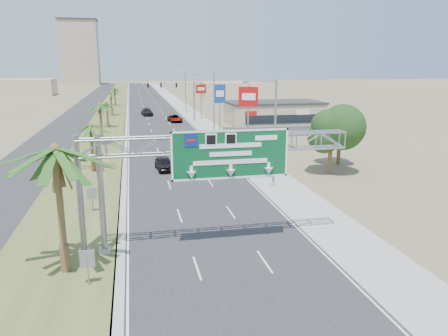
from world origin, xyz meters
TOP-DOWN VIEW (x-y plane):
  - road at (0.00, 110.00)m, footprint 12.00×300.00m
  - sidewalk_right at (8.50, 110.00)m, footprint 4.00×300.00m
  - median_grass at (-10.00, 110.00)m, footprint 7.00×300.00m
  - opposing_road at (-17.00, 110.00)m, footprint 8.00×300.00m
  - sign_gantry at (-1.06, 9.93)m, footprint 16.75×1.24m
  - palm_near at (-9.20, 8.00)m, footprint 5.70×5.70m
  - palm_row_b at (-9.50, 32.00)m, footprint 3.99×3.99m
  - palm_row_c at (-9.50, 48.00)m, footprint 3.99×3.99m
  - palm_row_d at (-9.50, 66.00)m, footprint 3.99×3.99m
  - palm_row_e at (-9.50, 85.00)m, footprint 3.99×3.99m
  - palm_row_f at (-9.50, 110.00)m, footprint 3.99×3.99m
  - streetlight_near at (7.30, 22.00)m, footprint 3.27×0.44m
  - streetlight_mid at (7.30, 52.00)m, footprint 3.27×0.44m
  - streetlight_far at (7.30, 88.00)m, footprint 3.27×0.44m
  - signal_mast at (5.17, 71.97)m, footprint 10.28×0.71m
  - store_building at (22.00, 66.00)m, footprint 18.00×10.00m
  - oak_near at (15.00, 26.00)m, footprint 4.50×4.50m
  - oak_far at (18.00, 30.00)m, footprint 3.50×3.50m
  - median_signback_a at (-7.80, 6.00)m, footprint 0.75×0.08m
  - median_signback_b at (-8.50, 18.00)m, footprint 0.75×0.08m
  - tower_distant at (-32.00, 250.00)m, footprint 20.00×16.00m
  - building_distant_left at (-45.00, 160.00)m, footprint 24.00×14.00m
  - building_distant_right at (30.00, 140.00)m, footprint 20.00×12.00m
  - car_left_lane at (-2.00, 31.09)m, footprint 2.10×4.41m
  - car_mid_lane at (0.85, 40.77)m, footprint 1.80×4.18m
  - car_right_lane at (3.24, 71.81)m, footprint 2.85×5.18m
  - car_far at (-1.79, 84.34)m, footprint 2.75×5.51m
  - pole_sign_red_near at (9.00, 37.00)m, footprint 2.31×1.27m
  - pole_sign_blue at (9.14, 55.56)m, footprint 2.01×0.82m
  - pole_sign_red_far at (9.14, 75.17)m, footprint 2.21×0.81m

SIDE VIEW (x-z plane):
  - road at x=0.00m, z-range 0.00..0.02m
  - opposing_road at x=-17.00m, z-range 0.00..0.02m
  - sidewalk_right at x=8.50m, z-range 0.00..0.10m
  - median_grass at x=-10.00m, z-range 0.00..0.12m
  - car_mid_lane at x=0.85m, z-range 0.00..1.34m
  - car_right_lane at x=3.24m, z-range 0.00..1.37m
  - car_left_lane at x=-2.00m, z-range 0.00..1.45m
  - car_far at x=-1.79m, z-range 0.00..1.54m
  - median_signback_a at x=-7.80m, z-range 0.41..2.49m
  - median_signback_b at x=-8.50m, z-range 0.41..2.49m
  - store_building at x=22.00m, z-range 0.00..4.00m
  - building_distant_right at x=30.00m, z-range 0.00..5.00m
  - building_distant_left at x=-45.00m, z-range 0.00..6.00m
  - oak_far at x=18.00m, z-range 1.02..6.62m
  - palm_row_d at x=-9.50m, z-range 1.69..7.14m
  - oak_near at x=15.00m, z-range 1.13..7.93m
  - streetlight_near at x=7.30m, z-range -0.31..9.69m
  - streetlight_mid at x=7.30m, z-range -0.31..9.69m
  - streetlight_far at x=7.30m, z-range -0.31..9.69m
  - palm_row_f at x=-9.50m, z-range 1.83..7.58m
  - signal_mast at x=5.17m, z-range 0.85..8.85m
  - palm_row_b at x=-9.50m, z-range 1.93..7.87m
  - palm_row_e at x=-9.50m, z-range 2.02..8.16m
  - palm_row_c at x=-9.50m, z-range 2.29..9.04m
  - pole_sign_red_far at x=9.14m, z-range 2.10..9.53m
  - sign_gantry at x=-1.06m, z-range 2.31..9.81m
  - pole_sign_blue at x=9.14m, z-range 2.07..10.35m
  - pole_sign_red_near at x=9.00m, z-range 2.51..11.30m
  - palm_near at x=-9.20m, z-range 2.76..11.11m
  - tower_distant at x=-32.00m, z-range 0.00..35.00m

